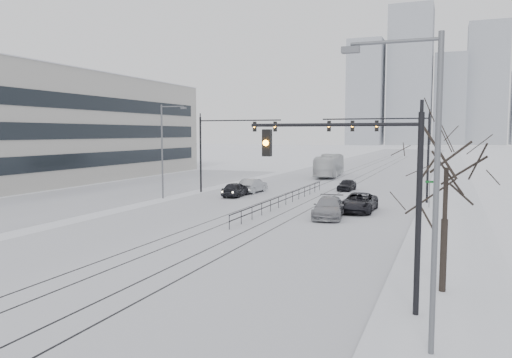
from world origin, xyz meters
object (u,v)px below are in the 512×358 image
Objects in this scene: traffic_mast_near at (370,184)px; sedan_sb_inner at (236,189)px; sedan_nb_front at (358,203)px; sedan_nb_right at (329,208)px; sedan_nb_far at (347,185)px; box_truck at (329,166)px; bare_tree at (446,181)px; sedan_sb_outer at (253,186)px.

sedan_sb_inner is (-17.25, 27.75, -3.83)m from traffic_mast_near.
sedan_nb_front is (13.05, -5.22, 0.03)m from sedan_sb_inner.
sedan_nb_front reaches higher than sedan_sb_inner.
sedan_nb_right is 1.42× the size of sedan_nb_far.
box_truck is (-5.73, 16.36, 0.97)m from sedan_nb_far.
bare_tree reaches higher than sedan_sb_inner.
traffic_mast_near reaches higher than box_truck.
bare_tree reaches higher than sedan_sb_outer.
sedan_nb_front is 1.47× the size of sedan_nb_far.
traffic_mast_near is at bearing -79.10° from sedan_nb_front.
sedan_nb_front is (-4.20, 22.53, -3.81)m from traffic_mast_near.
bare_tree is 52.91m from box_truck.
traffic_mast_near reaches higher than sedan_sb_outer.
sedan_sb_inner is 13.08m from sedan_nb_far.
traffic_mast_near is 20.14m from sedan_nb_right.
sedan_sb_outer is at bearing 124.17° from bare_tree.
sedan_sb_outer is 1.23× the size of sedan_nb_far.
sedan_nb_front is (-6.62, 19.53, -3.74)m from bare_tree.
traffic_mast_near is at bearing 100.10° from box_truck.
sedan_sb_outer is (-19.30, 28.43, -3.74)m from bare_tree.
sedan_nb_far is at bearing 107.00° from bare_tree.
sedan_nb_right is at bearing 140.29° from sedan_sb_inner.
traffic_mast_near is 23.23m from sedan_nb_front.
sedan_nb_front is at bearing 156.17° from sedan_sb_inner.
sedan_nb_front is 0.47× the size of box_truck.
sedan_sb_outer reaches higher than sedan_nb_far.
sedan_sb_inner is (-19.66, 24.75, -3.76)m from bare_tree.
traffic_mast_near is 1.29× the size of sedan_nb_front.
traffic_mast_near is at bearing -128.76° from bare_tree.
sedan_nb_right is at bearing 117.31° from bare_tree.
sedan_nb_front is 1.03× the size of sedan_nb_right.
traffic_mast_near is 1.89× the size of sedan_nb_far.
sedan_sb_outer is at bearing -143.76° from sedan_nb_far.
sedan_nb_right reaches higher than sedan_sb_outer.
sedan_sb_inner is at bearing 121.87° from traffic_mast_near.
sedan_nb_far is at bearing 104.94° from sedan_nb_front.
box_truck is (3.19, 21.88, 0.85)m from sedan_sb_outer.
bare_tree is at bearing 51.24° from traffic_mast_near.
sedan_sb_inner is 1.16× the size of sedan_nb_far.
sedan_sb_inner is 25.83m from box_truck.
sedan_nb_right is at bearing -78.66° from sedan_nb_far.
sedan_sb_outer is 22.13m from box_truck.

